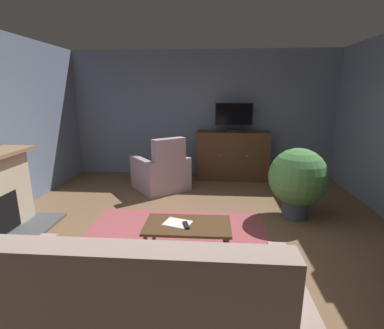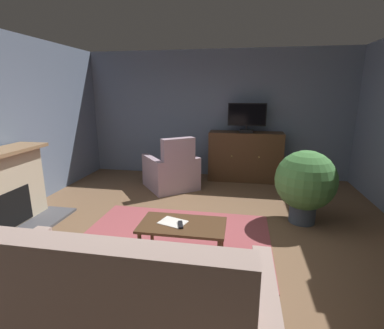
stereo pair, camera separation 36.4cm
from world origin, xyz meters
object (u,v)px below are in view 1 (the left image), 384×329
object	(u,v)px
coffee_table	(188,228)
folded_newspaper	(178,223)
tv_cabinet	(232,156)
potted_plant_on_hearth_side	(298,179)
television	(234,117)
cat	(67,256)
sofa_floral	(147,314)
tv_remote	(186,225)
armchair_facing_sofa	(162,173)

from	to	relation	value
coffee_table	folded_newspaper	xyz separation A→B (m)	(-0.12, 0.02, 0.05)
tv_cabinet	potted_plant_on_hearth_side	size ratio (longest dim) A/B	1.43
television	cat	bearing A→B (deg)	-121.17
folded_newspaper	sofa_floral	xyz separation A→B (m)	(-0.06, -1.29, -0.10)
television	potted_plant_on_hearth_side	bearing A→B (deg)	-65.98
folded_newspaper	coffee_table	bearing A→B (deg)	9.69
tv_remote	folded_newspaper	bearing A→B (deg)	-137.36
tv_remote	cat	distance (m)	1.39
television	potted_plant_on_hearth_side	size ratio (longest dim) A/B	0.72
folded_newspaper	sofa_floral	size ratio (longest dim) A/B	0.14
coffee_table	folded_newspaper	distance (m)	0.13
television	folded_newspaper	xyz separation A→B (m)	(-0.82, -3.15, -0.95)
sofa_floral	armchair_facing_sofa	bearing A→B (deg)	98.67
armchair_facing_sofa	cat	bearing A→B (deg)	-103.14
folded_newspaper	potted_plant_on_hearth_side	xyz separation A→B (m)	(1.67, 1.23, 0.19)
armchair_facing_sofa	cat	world-z (taller)	armchair_facing_sofa
tv_cabinet	cat	xyz separation A→B (m)	(-2.05, -3.44, -0.41)
television	sofa_floral	xyz separation A→B (m)	(-0.88, -4.44, -1.05)
cat	television	bearing A→B (deg)	58.83
sofa_floral	television	bearing A→B (deg)	78.83
cat	sofa_floral	bearing A→B (deg)	-41.69
folded_newspaper	sofa_floral	bearing A→B (deg)	-74.89
television	potted_plant_on_hearth_side	world-z (taller)	television
coffee_table	folded_newspaper	bearing A→B (deg)	171.95
television	cat	distance (m)	4.17
sofa_floral	cat	bearing A→B (deg)	138.31
cat	coffee_table	bearing A→B (deg)	9.36
tv_remote	tv_cabinet	bearing A→B (deg)	151.36
tv_cabinet	cat	distance (m)	4.03
coffee_table	armchair_facing_sofa	distance (m)	2.52
tv_remote	potted_plant_on_hearth_side	distance (m)	2.04
folded_newspaper	cat	bearing A→B (deg)	-151.30
cat	folded_newspaper	bearing A→B (deg)	10.97
tv_cabinet	cat	world-z (taller)	tv_cabinet
television	folded_newspaper	world-z (taller)	television
coffee_table	armchair_facing_sofa	bearing A→B (deg)	107.00
coffee_table	tv_cabinet	bearing A→B (deg)	77.73
tv_remote	folded_newspaper	size ratio (longest dim) A/B	0.57
tv_remote	cat	world-z (taller)	tv_remote
tv_remote	potted_plant_on_hearth_side	size ratio (longest dim) A/B	0.16
armchair_facing_sofa	potted_plant_on_hearth_side	distance (m)	2.58
coffee_table	television	bearing A→B (deg)	77.53
tv_cabinet	armchair_facing_sofa	bearing A→B (deg)	-150.51
folded_newspaper	cat	world-z (taller)	folded_newspaper
sofa_floral	armchair_facing_sofa	distance (m)	3.72
tv_remote	cat	bearing A→B (deg)	-98.82
television	armchair_facing_sofa	size ratio (longest dim) A/B	0.62
coffee_table	cat	world-z (taller)	coffee_table
tv_cabinet	sofa_floral	bearing A→B (deg)	-101.05
coffee_table	cat	distance (m)	1.40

